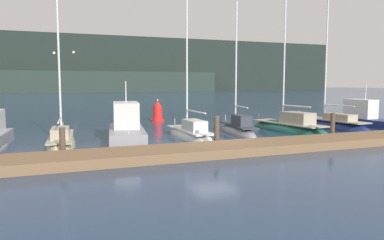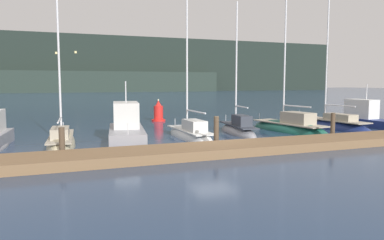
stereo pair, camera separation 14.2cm
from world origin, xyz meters
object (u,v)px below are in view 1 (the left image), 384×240
(sailboat_berth_7, at_px, (289,130))
(motorboat_berth_9, at_px, (364,121))
(sailboat_berth_8, at_px, (330,127))
(channel_buoy, at_px, (158,113))
(sailboat_berth_5, at_px, (190,136))
(sailboat_berth_3, at_px, (61,144))
(motorboat_berth_4, at_px, (127,135))
(sailboat_berth_6, at_px, (238,131))

(sailboat_berth_7, xyz_separation_m, motorboat_berth_9, (7.97, 0.62, 0.28))
(motorboat_berth_9, bearing_deg, sailboat_berth_7, -175.53)
(sailboat_berth_8, xyz_separation_m, channel_buoy, (-11.23, 10.32, 0.65))
(sailboat_berth_5, bearing_deg, channel_buoy, 84.72)
(sailboat_berth_8, bearing_deg, sailboat_berth_3, -176.90)
(sailboat_berth_5, bearing_deg, sailboat_berth_8, 3.57)
(sailboat_berth_3, distance_m, sailboat_berth_8, 20.30)
(motorboat_berth_4, bearing_deg, sailboat_berth_7, 3.44)
(motorboat_berth_4, relative_size, sailboat_berth_6, 0.71)
(sailboat_berth_7, distance_m, motorboat_berth_9, 8.00)
(sailboat_berth_7, height_order, sailboat_berth_8, sailboat_berth_8)
(sailboat_berth_3, height_order, sailboat_berth_5, sailboat_berth_3)
(motorboat_berth_4, height_order, sailboat_berth_6, sailboat_berth_6)
(motorboat_berth_4, xyz_separation_m, sailboat_berth_6, (8.25, 1.18, -0.26))
(sailboat_berth_3, relative_size, motorboat_berth_4, 1.49)
(channel_buoy, bearing_deg, sailboat_berth_6, -74.02)
(sailboat_berth_7, bearing_deg, sailboat_berth_8, 5.53)
(motorboat_berth_4, height_order, sailboat_berth_7, sailboat_berth_7)
(sailboat_berth_8, bearing_deg, motorboat_berth_9, 3.27)
(sailboat_berth_6, xyz_separation_m, channel_buoy, (-2.95, 10.30, 0.61))
(motorboat_berth_9, xyz_separation_m, channel_buoy, (-14.97, 10.11, 0.36))
(sailboat_berth_3, distance_m, motorboat_berth_9, 24.05)
(motorboat_berth_4, height_order, channel_buoy, motorboat_berth_4)
(sailboat_berth_6, height_order, channel_buoy, sailboat_berth_6)
(sailboat_berth_6, bearing_deg, sailboat_berth_7, -6.15)
(sailboat_berth_6, bearing_deg, sailboat_berth_3, -174.63)
(motorboat_berth_4, distance_m, motorboat_berth_9, 20.32)
(sailboat_berth_3, height_order, sailboat_berth_7, sailboat_berth_7)
(sailboat_berth_5, distance_m, sailboat_berth_6, 4.05)
(sailboat_berth_3, relative_size, sailboat_berth_7, 0.95)
(sailboat_berth_7, relative_size, channel_buoy, 5.39)
(sailboat_berth_3, height_order, sailboat_berth_6, sailboat_berth_3)
(sailboat_berth_6, height_order, motorboat_berth_9, sailboat_berth_6)
(sailboat_berth_3, relative_size, sailboat_berth_6, 1.06)
(sailboat_berth_8, bearing_deg, motorboat_berth_4, -176.03)
(motorboat_berth_4, xyz_separation_m, channel_buoy, (5.30, 11.47, 0.35))
(sailboat_berth_5, height_order, channel_buoy, sailboat_berth_5)
(sailboat_berth_6, bearing_deg, motorboat_berth_4, -171.89)
(sailboat_berth_3, xyz_separation_m, motorboat_berth_9, (24.01, 1.31, 0.31))
(sailboat_berth_5, height_order, sailboat_berth_8, sailboat_berth_8)
(sailboat_berth_7, relative_size, sailboat_berth_8, 0.87)
(motorboat_berth_4, height_order, sailboat_berth_8, sailboat_berth_8)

